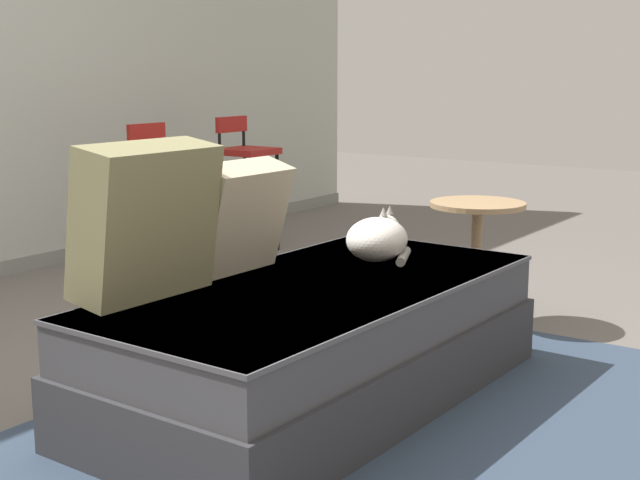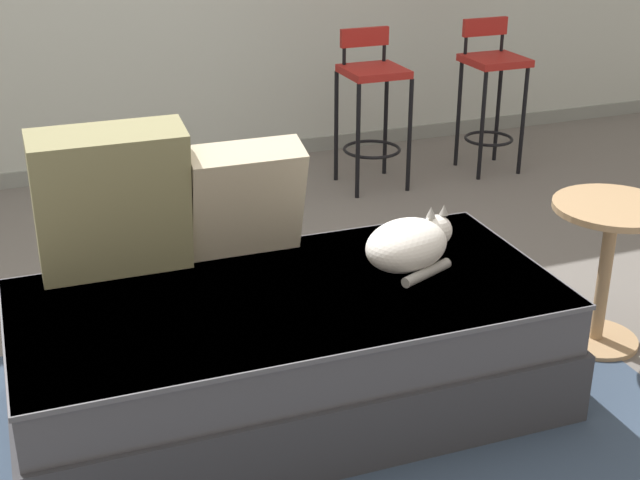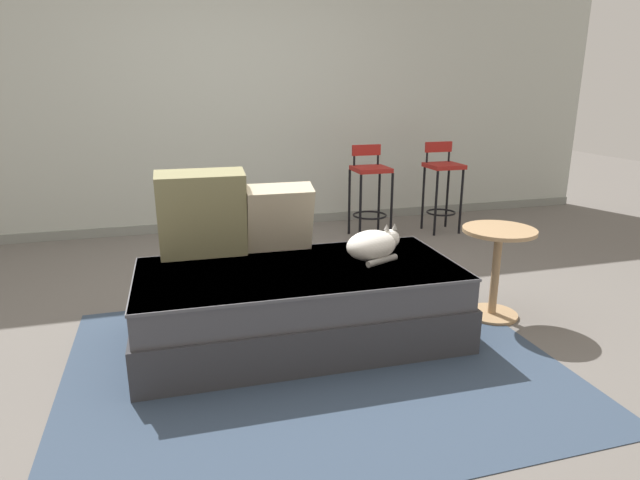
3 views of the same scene
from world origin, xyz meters
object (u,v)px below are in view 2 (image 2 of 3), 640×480
object	(u,v)px
throw_pillow_corner	(112,201)
bar_stool_by_doorway	(492,82)
side_table	(607,254)
cat	(410,244)
throw_pillow_middle	(244,199)
couch	(289,349)
bar_stool_near_window	(372,96)

from	to	relation	value
throw_pillow_corner	bar_stool_by_doorway	world-z (taller)	throw_pillow_corner
side_table	bar_stool_by_doorway	bearing A→B (deg)	70.94
cat	throw_pillow_middle	bearing A→B (deg)	147.75
cat	bar_stool_by_doorway	size ratio (longest dim) A/B	0.45
cat	bar_stool_by_doorway	distance (m)	2.39
couch	throw_pillow_middle	world-z (taller)	throw_pillow_middle
couch	bar_stool_by_doorway	xyz separation A→B (m)	(1.92, 1.92, 0.30)
throw_pillow_corner	bar_stool_by_doorway	bearing A→B (deg)	33.15
couch	bar_stool_near_window	bearing A→B (deg)	58.75
throw_pillow_middle	bar_stool_near_window	distance (m)	1.99
bar_stool_near_window	side_table	bearing A→B (deg)	-87.49
side_table	throw_pillow_middle	bearing A→B (deg)	164.32
throw_pillow_middle	couch	bearing A→B (deg)	-83.50
side_table	cat	bearing A→B (deg)	176.21
throw_pillow_corner	throw_pillow_middle	xyz separation A→B (m)	(0.45, -0.01, -0.05)
throw_pillow_middle	cat	distance (m)	0.59
couch	bar_stool_by_doorway	bearing A→B (deg)	44.98
bar_stool_near_window	bar_stool_by_doorway	xyz separation A→B (m)	(0.75, 0.00, 0.01)
throw_pillow_corner	bar_stool_by_doorway	size ratio (longest dim) A/B	0.59
couch	throw_pillow_corner	size ratio (longest dim) A/B	3.51
throw_pillow_middle	bar_stool_near_window	world-z (taller)	bar_stool_near_window
bar_stool_near_window	throw_pillow_middle	bearing A→B (deg)	-127.26
throw_pillow_middle	bar_stool_near_window	xyz separation A→B (m)	(1.20, 1.58, -0.13)
throw_pillow_middle	bar_stool_by_doorway	bearing A→B (deg)	38.92
throw_pillow_corner	bar_stool_near_window	xyz separation A→B (m)	(1.65, 1.57, -0.18)
throw_pillow_middle	cat	bearing A→B (deg)	-32.25
bar_stool_near_window	side_table	distance (m)	1.95
throw_pillow_corner	bar_stool_near_window	distance (m)	2.28
side_table	throw_pillow_corner	bearing A→B (deg)	167.97
couch	throw_pillow_corner	world-z (taller)	throw_pillow_corner
throw_pillow_middle	bar_stool_near_window	size ratio (longest dim) A/B	0.48
couch	throw_pillow_middle	bearing A→B (deg)	96.50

